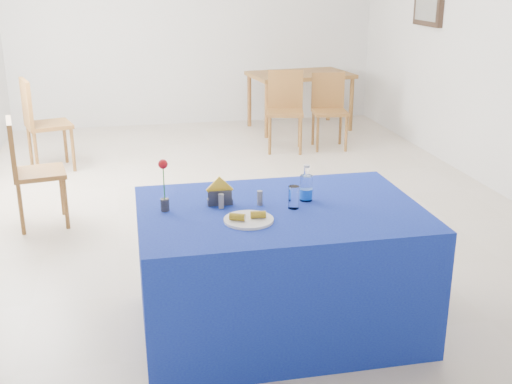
% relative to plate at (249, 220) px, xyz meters
% --- Properties ---
extents(floor, '(7.00, 7.00, 0.00)m').
position_rel_plate_xyz_m(floor, '(0.38, 2.29, -0.77)').
color(floor, beige).
rests_on(floor, ground).
extents(room_shell, '(7.00, 7.00, 7.00)m').
position_rel_plate_xyz_m(room_shell, '(0.38, 2.29, 0.98)').
color(room_shell, silver).
rests_on(room_shell, ground).
extents(picture_frame, '(0.06, 0.64, 0.52)m').
position_rel_plate_xyz_m(picture_frame, '(2.85, 3.89, 0.93)').
color(picture_frame, black).
rests_on(picture_frame, room_shell).
extents(picture_art, '(0.02, 0.52, 0.40)m').
position_rel_plate_xyz_m(picture_art, '(2.83, 3.89, 0.93)').
color(picture_art, '#998C66').
rests_on(picture_art, room_shell).
extents(plate, '(0.27, 0.27, 0.01)m').
position_rel_plate_xyz_m(plate, '(0.00, 0.00, 0.00)').
color(plate, white).
rests_on(plate, blue_table).
extents(drinking_glass, '(0.06, 0.06, 0.13)m').
position_rel_plate_xyz_m(drinking_glass, '(0.29, 0.15, 0.06)').
color(drinking_glass, white).
rests_on(drinking_glass, blue_table).
extents(salt_shaker, '(0.03, 0.03, 0.08)m').
position_rel_plate_xyz_m(salt_shaker, '(-0.11, 0.23, 0.04)').
color(salt_shaker, slate).
rests_on(salt_shaker, blue_table).
extents(pepper_shaker, '(0.03, 0.03, 0.08)m').
position_rel_plate_xyz_m(pepper_shaker, '(0.11, 0.24, 0.04)').
color(pepper_shaker, slate).
rests_on(pepper_shaker, blue_table).
extents(blue_table, '(1.60, 1.10, 0.76)m').
position_rel_plate_xyz_m(blue_table, '(0.22, 0.17, -0.39)').
color(blue_table, '#101C96').
rests_on(blue_table, floor).
extents(water_bottle, '(0.08, 0.08, 0.21)m').
position_rel_plate_xyz_m(water_bottle, '(0.39, 0.26, 0.06)').
color(water_bottle, white).
rests_on(water_bottle, blue_table).
extents(napkin_holder, '(0.16, 0.06, 0.17)m').
position_rel_plate_xyz_m(napkin_holder, '(-0.11, 0.29, 0.04)').
color(napkin_holder, '#333337').
rests_on(napkin_holder, blue_table).
extents(rose_vase, '(0.05, 0.05, 0.30)m').
position_rel_plate_xyz_m(rose_vase, '(-0.43, 0.25, 0.14)').
color(rose_vase, '#28292E').
rests_on(rose_vase, blue_table).
extents(oak_table, '(1.40, 1.00, 0.76)m').
position_rel_plate_xyz_m(oak_table, '(1.71, 5.15, -0.09)').
color(oak_table, brown).
rests_on(oak_table, floor).
extents(chair_bg_left, '(0.50, 0.50, 0.94)m').
position_rel_plate_xyz_m(chair_bg_left, '(1.25, 4.15, -0.23)').
color(chair_bg_left, brown).
rests_on(chair_bg_left, floor).
extents(chair_bg_right, '(0.45, 0.45, 0.89)m').
position_rel_plate_xyz_m(chair_bg_right, '(1.79, 4.15, -0.25)').
color(chair_bg_right, brown).
rests_on(chair_bg_right, floor).
extents(chair_win_a, '(0.47, 0.47, 0.91)m').
position_rel_plate_xyz_m(chair_win_a, '(-1.43, 2.17, -0.24)').
color(chair_win_a, brown).
rests_on(chair_win_a, floor).
extents(chair_win_b, '(0.55, 0.55, 0.98)m').
position_rel_plate_xyz_m(chair_win_b, '(-1.50, 3.81, -0.20)').
color(chair_win_b, brown).
rests_on(chair_win_b, floor).
extents(banana_pieces, '(0.21, 0.07, 0.04)m').
position_rel_plate_xyz_m(banana_pieces, '(-0.01, -0.01, 0.03)').
color(banana_pieces, gold).
rests_on(banana_pieces, plate).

